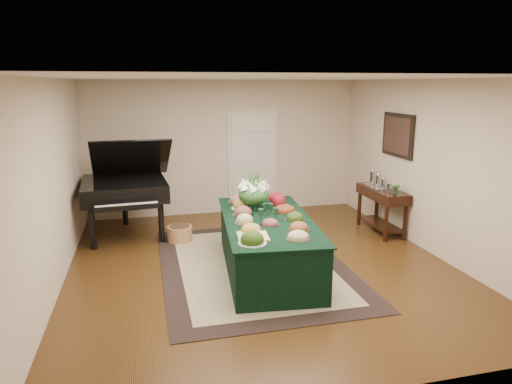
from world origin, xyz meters
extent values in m
plane|color=black|center=(0.00, 0.00, 0.00)|extent=(6.00, 6.00, 0.00)
cube|color=black|center=(-0.11, 0.03, 0.01)|extent=(2.66, 3.73, 0.01)
cube|color=beige|center=(-0.11, 0.03, 0.01)|extent=(2.13, 3.19, 0.01)
cube|color=beige|center=(0.60, 2.98, 1.05)|extent=(1.05, 0.04, 2.10)
cube|color=silver|center=(0.60, 2.96, 1.00)|extent=(0.90, 0.06, 2.00)
cube|color=black|center=(0.04, -0.19, 0.38)|extent=(1.40, 2.61, 0.76)
cube|color=black|center=(0.04, -0.19, 0.77)|extent=(1.47, 2.68, 0.02)
cylinder|color=silver|center=(0.41, 0.50, 0.78)|extent=(0.30, 0.30, 0.01)
ellipsoid|color=maroon|center=(0.41, 0.50, 0.85)|extent=(0.24, 0.24, 0.12)
cylinder|color=silver|center=(-0.19, 0.81, 0.78)|extent=(0.29, 0.29, 0.01)
ellipsoid|color=#B3595C|center=(-0.19, 0.81, 0.83)|extent=(0.24, 0.24, 0.08)
cylinder|color=silver|center=(0.30, -0.79, 0.78)|extent=(0.29, 0.29, 0.01)
ellipsoid|color=brown|center=(0.30, -0.79, 0.83)|extent=(0.24, 0.24, 0.08)
cylinder|color=silver|center=(0.12, 0.76, 0.78)|extent=(0.28, 0.28, 0.01)
ellipsoid|color=maroon|center=(0.12, 0.76, 0.82)|extent=(0.23, 0.23, 0.07)
cylinder|color=silver|center=(-0.32, -0.34, 0.78)|extent=(0.29, 0.29, 0.01)
ellipsoid|color=#C8BA7D|center=(-0.32, -0.34, 0.83)|extent=(0.23, 0.23, 0.09)
cylinder|color=silver|center=(0.38, 0.07, 0.78)|extent=(0.35, 0.35, 0.01)
ellipsoid|color=brown|center=(0.38, 0.07, 0.82)|extent=(0.29, 0.29, 0.07)
cylinder|color=silver|center=(0.40, -0.36, 0.78)|extent=(0.29, 0.29, 0.01)
ellipsoid|color=#2D4E14|center=(0.40, -0.36, 0.83)|extent=(0.23, 0.23, 0.08)
cylinder|color=silver|center=(0.46, 0.80, 0.78)|extent=(0.31, 0.31, 0.01)
ellipsoid|color=maroon|center=(0.46, 0.80, 0.83)|extent=(0.25, 0.25, 0.08)
cylinder|color=silver|center=(-0.20, 0.42, 0.78)|extent=(0.30, 0.30, 0.01)
ellipsoid|color=gold|center=(-0.20, 0.42, 0.85)|extent=(0.25, 0.25, 0.13)
cylinder|color=silver|center=(-0.32, -0.73, 0.78)|extent=(0.31, 0.31, 0.01)
ellipsoid|color=#BD8937|center=(-0.32, -0.73, 0.83)|extent=(0.25, 0.25, 0.08)
cylinder|color=silver|center=(0.00, -0.50, 0.78)|extent=(0.26, 0.26, 0.01)
ellipsoid|color=brown|center=(0.00, -0.50, 0.82)|extent=(0.22, 0.22, 0.06)
cylinder|color=silver|center=(-0.25, 0.06, 0.78)|extent=(0.31, 0.31, 0.01)
ellipsoid|color=brown|center=(-0.25, 0.06, 0.83)|extent=(0.26, 0.26, 0.09)
cylinder|color=silver|center=(-0.40, -1.14, 0.78)|extent=(0.34, 0.34, 0.01)
ellipsoid|color=#2D4E14|center=(-0.40, -1.14, 0.84)|extent=(0.28, 0.28, 0.11)
cylinder|color=silver|center=(0.18, -1.12, 0.78)|extent=(0.32, 0.32, 0.01)
ellipsoid|color=#C8BA7D|center=(0.18, -1.12, 0.82)|extent=(0.26, 0.26, 0.07)
cube|color=tan|center=(-0.34, -0.91, 0.79)|extent=(0.41, 0.41, 0.02)
ellipsoid|color=beige|center=(-0.40, -0.87, 0.83)|extent=(0.14, 0.14, 0.08)
ellipsoid|color=beige|center=(-0.25, -0.86, 0.83)|extent=(0.12, 0.12, 0.07)
cube|color=orange|center=(-0.30, -1.00, 0.82)|extent=(0.10, 0.09, 0.05)
cylinder|color=#143321|center=(-0.02, 0.35, 0.87)|extent=(0.18, 0.18, 0.18)
ellipsoid|color=#295A24|center=(-0.02, 0.35, 1.00)|extent=(0.47, 0.47, 0.31)
cylinder|color=black|center=(-2.47, 1.32, 0.35)|extent=(0.10, 0.10, 0.70)
cylinder|color=black|center=(-1.37, 1.39, 0.35)|extent=(0.10, 0.10, 0.70)
cylinder|color=black|center=(-2.00, 2.60, 0.35)|extent=(0.10, 0.10, 0.70)
cube|color=black|center=(-1.96, 1.95, 0.85)|extent=(1.49, 1.58, 0.30)
cube|color=black|center=(-1.90, 1.11, 0.75)|extent=(1.01, 0.29, 0.10)
cube|color=black|center=(-1.82, 2.11, 1.35)|extent=(1.41, 1.17, 0.77)
cylinder|color=#97653D|center=(-1.08, 1.37, 0.13)|extent=(0.42, 0.42, 0.26)
cylinder|color=black|center=(2.31, 0.50, 0.31)|extent=(0.07, 0.07, 0.62)
cylinder|color=black|center=(2.68, 0.50, 0.31)|extent=(0.07, 0.07, 0.62)
cylinder|color=black|center=(2.31, 1.50, 0.31)|extent=(0.07, 0.07, 0.62)
cylinder|color=black|center=(2.68, 1.50, 0.31)|extent=(0.07, 0.07, 0.62)
cube|color=black|center=(2.50, 1.00, 0.71)|extent=(0.45, 1.18, 0.18)
cube|color=black|center=(2.50, 1.00, 0.15)|extent=(0.38, 1.03, 0.03)
cube|color=silver|center=(2.50, 1.17, 0.81)|extent=(0.34, 0.58, 0.02)
cylinder|color=#143321|center=(2.50, 0.60, 0.86)|extent=(0.07, 0.07, 0.11)
ellipsoid|color=pink|center=(2.50, 0.60, 0.96)|extent=(0.16, 0.16, 0.11)
cube|color=black|center=(2.72, 1.00, 1.75)|extent=(0.04, 0.95, 0.75)
cube|color=#53161B|center=(2.69, 1.00, 1.75)|extent=(0.01, 0.82, 0.62)
camera|label=1|loc=(-1.59, -6.12, 2.63)|focal=32.00mm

